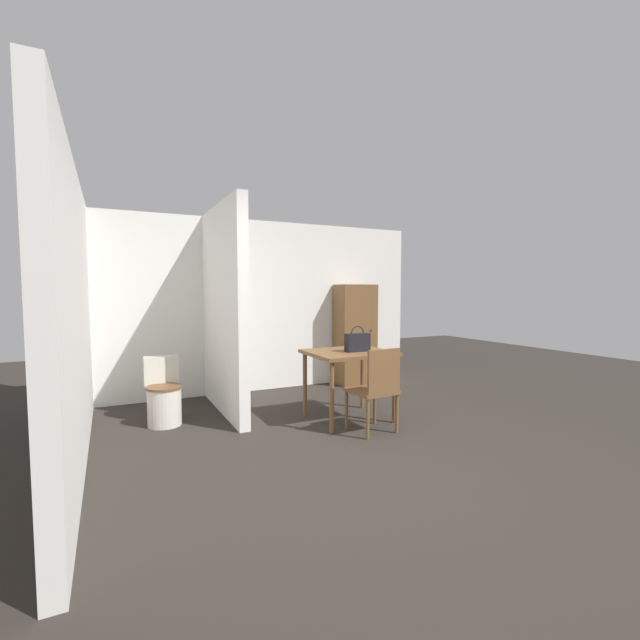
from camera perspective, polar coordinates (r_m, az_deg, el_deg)
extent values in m
plane|color=#2D2823|center=(3.63, 8.79, -20.21)|extent=(16.00, 16.00, 0.00)
cube|color=white|center=(6.39, -8.86, 1.83)|extent=(5.26, 0.12, 2.50)
cube|color=white|center=(4.38, -29.85, 0.38)|extent=(0.12, 4.33, 2.50)
cube|color=white|center=(5.30, -12.78, 1.35)|extent=(0.12, 1.76, 2.50)
cube|color=brown|center=(4.90, 3.85, -4.38)|extent=(0.91, 0.80, 0.04)
cylinder|color=brown|center=(4.50, 1.59, -10.29)|extent=(0.05, 0.05, 0.75)
cylinder|color=brown|center=(4.91, 9.90, -9.12)|extent=(0.05, 0.05, 0.75)
cylinder|color=brown|center=(5.09, -2.02, -8.60)|extent=(0.05, 0.05, 0.75)
cylinder|color=brown|center=(5.46, 5.66, -7.76)|extent=(0.05, 0.05, 0.75)
cube|color=brown|center=(4.58, 6.88, -9.37)|extent=(0.46, 0.46, 0.04)
cube|color=brown|center=(4.38, 8.52, -6.78)|extent=(0.39, 0.06, 0.45)
cylinder|color=brown|center=(4.68, 3.57, -11.89)|extent=(0.04, 0.04, 0.41)
cylinder|color=brown|center=(4.89, 7.30, -11.21)|extent=(0.04, 0.04, 0.41)
cylinder|color=brown|center=(4.39, 6.37, -13.00)|extent=(0.04, 0.04, 0.41)
cylinder|color=brown|center=(4.61, 10.21, -12.19)|extent=(0.04, 0.04, 0.41)
cylinder|color=silver|center=(5.09, -20.03, -10.82)|extent=(0.36, 0.36, 0.41)
cylinder|color=brown|center=(5.04, -20.09, -8.42)|extent=(0.38, 0.38, 0.02)
cube|color=silver|center=(5.25, -20.43, -6.29)|extent=(0.37, 0.18, 0.32)
cube|color=black|center=(4.86, 5.01, -3.00)|extent=(0.29, 0.10, 0.21)
torus|color=black|center=(4.84, 5.02, -1.79)|extent=(0.17, 0.01, 0.17)
cube|color=brown|center=(6.81, 4.68, -1.91)|extent=(0.60, 0.40, 1.57)
sphere|color=black|center=(6.71, 6.83, -1.34)|extent=(0.02, 0.02, 0.02)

